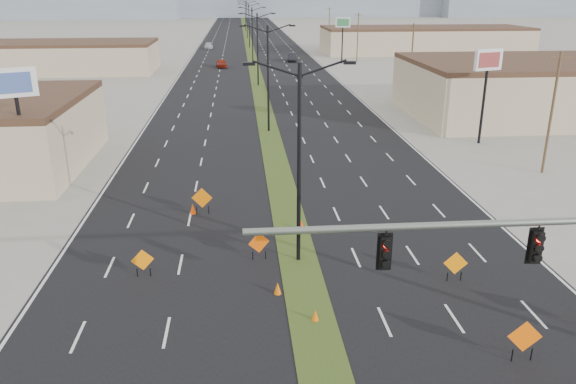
{
  "coord_description": "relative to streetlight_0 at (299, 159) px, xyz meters",
  "views": [
    {
      "loc": [
        -2.77,
        -13.78,
        13.1
      ],
      "look_at": [
        -0.4,
        13.5,
        3.2
      ],
      "focal_mm": 35.0,
      "sensor_mm": 36.0,
      "label": 1
    }
  ],
  "objects": [
    {
      "name": "construction_sign_1",
      "position": [
        -2.0,
        0.28,
        -4.54
      ],
      "size": [
        1.09,
        0.39,
        1.51
      ],
      "rotation": [
        0.0,
        0.0,
        0.31
      ],
      "color": "#D74A04",
      "rests_on": "ground"
    },
    {
      "name": "cone_1",
      "position": [
        0.13,
        -5.66,
        -5.15
      ],
      "size": [
        0.36,
        0.36,
        0.53
      ],
      "primitive_type": "cone",
      "rotation": [
        0.0,
        0.0,
        0.15
      ],
      "color": "#EC6004",
      "rests_on": "ground"
    },
    {
      "name": "utility_pole_2",
      "position": [
        20.0,
        83.0,
        -0.74
      ],
      "size": [
        1.6,
        0.2,
        9.0
      ],
      "color": "#4C3823",
      "rests_on": "ground"
    },
    {
      "name": "cone_2",
      "position": [
        0.56,
        3.76,
        -5.1
      ],
      "size": [
        0.48,
        0.48,
        0.63
      ],
      "primitive_type": "cone",
      "rotation": [
        0.0,
        0.0,
        0.32
      ],
      "color": "#ED3B04",
      "rests_on": "ground"
    },
    {
      "name": "streetlight_2",
      "position": [
        0.0,
        56.0,
        0.0
      ],
      "size": [
        5.15,
        0.24,
        10.02
      ],
      "color": "black",
      "rests_on": "ground"
    },
    {
      "name": "building_se_near",
      "position": [
        34.0,
        33.0,
        -2.67
      ],
      "size": [
        36.0,
        18.0,
        5.5
      ],
      "primitive_type": "cube",
      "color": "tan",
      "rests_on": "ground"
    },
    {
      "name": "utility_pole_3",
      "position": [
        20.0,
        118.0,
        -0.74
      ],
      "size": [
        1.6,
        0.2,
        9.0
      ],
      "color": "#4C3823",
      "rests_on": "ground"
    },
    {
      "name": "car_far",
      "position": [
        -9.64,
        110.61,
        -4.77
      ],
      "size": [
        1.89,
        4.51,
        1.3
      ],
      "primitive_type": "imported",
      "rotation": [
        0.0,
        0.0,
        0.02
      ],
      "color": "#B6BBC0",
      "rests_on": "ground"
    },
    {
      "name": "cone_3",
      "position": [
        -5.85,
        6.85,
        -5.08
      ],
      "size": [
        0.51,
        0.51,
        0.68
      ],
      "primitive_type": "cone",
      "rotation": [
        0.0,
        0.0,
        0.29
      ],
      "color": "#E74404",
      "rests_on": "ground"
    },
    {
      "name": "construction_sign_4",
      "position": [
        7.45,
        -9.0,
        -4.41
      ],
      "size": [
        1.28,
        0.15,
        1.71
      ],
      "rotation": [
        0.0,
        0.0,
        -0.08
      ],
      "color": "#FD5F05",
      "rests_on": "ground"
    },
    {
      "name": "pole_sign_east_far",
      "position": [
        16.59,
        80.37,
        1.29
      ],
      "size": [
        2.69,
        1.16,
        8.32
      ],
      "rotation": [
        0.0,
        0.0,
        -0.31
      ],
      "color": "black",
      "rests_on": "ground"
    },
    {
      "name": "car_mid",
      "position": [
        7.61,
        84.53,
        -4.62
      ],
      "size": [
        2.12,
        4.97,
        1.6
      ],
      "primitive_type": "imported",
      "rotation": [
        0.0,
        0.0,
        -0.09
      ],
      "color": "black",
      "rests_on": "ground"
    },
    {
      "name": "utility_pole_1",
      "position": [
        20.0,
        48.0,
        -0.74
      ],
      "size": [
        1.6,
        0.2,
        9.0
      ],
      "color": "#4C3823",
      "rests_on": "ground"
    },
    {
      "name": "pole_sign_west",
      "position": [
        -16.99,
        11.26,
        1.44
      ],
      "size": [
        2.67,
        1.45,
        8.49
      ],
      "rotation": [
        0.0,
        0.0,
        0.42
      ],
      "color": "black",
      "rests_on": "ground"
    },
    {
      "name": "construction_sign_0",
      "position": [
        -7.64,
        -1.09,
        -4.59
      ],
      "size": [
        1.06,
        0.26,
        1.43
      ],
      "rotation": [
        0.0,
        0.0,
        0.21
      ],
      "color": "orange",
      "rests_on": "ground"
    },
    {
      "name": "pole_sign_east_near",
      "position": [
        18.71,
        21.82,
        1.29
      ],
      "size": [
        2.7,
        1.11,
        8.31
      ],
      "rotation": [
        0.0,
        0.0,
        0.29
      ],
      "color": "black",
      "rests_on": "ground"
    },
    {
      "name": "streetlight_3",
      "position": [
        0.0,
        84.0,
        0.0
      ],
      "size": [
        5.15,
        0.24,
        10.02
      ],
      "color": "black",
      "rests_on": "ground"
    },
    {
      "name": "construction_sign_3",
      "position": [
        7.17,
        -2.83,
        -4.53
      ],
      "size": [
        1.14,
        0.14,
        1.52
      ],
      "rotation": [
        0.0,
        0.0,
        -0.09
      ],
      "color": "orange",
      "rests_on": "ground"
    },
    {
      "name": "streetlight_4",
      "position": [
        0.0,
        112.0,
        0.0
      ],
      "size": [
        5.15,
        0.24,
        10.02
      ],
      "color": "black",
      "rests_on": "ground"
    },
    {
      "name": "construction_sign_2",
      "position": [
        -5.25,
        6.8,
        -4.42
      ],
      "size": [
        1.27,
        0.17,
        1.69
      ],
      "rotation": [
        0.0,
        0.0,
        -0.1
      ],
      "color": "#DD6604",
      "rests_on": "ground"
    },
    {
      "name": "median_strip",
      "position": [
        0.0,
        88.0,
        -5.42
      ],
      "size": [
        2.0,
        400.0,
        0.04
      ],
      "primitive_type": "cube",
      "color": "#334E1C",
      "rests_on": "ground"
    },
    {
      "name": "building_se_far",
      "position": [
        38.0,
        98.0,
        -2.92
      ],
      "size": [
        44.0,
        16.0,
        5.0
      ],
      "primitive_type": "cube",
      "color": "tan",
      "rests_on": "ground"
    },
    {
      "name": "streetlight_6",
      "position": [
        0.0,
        168.0,
        0.0
      ],
      "size": [
        5.15,
        0.24,
        10.02
      ],
      "color": "black",
      "rests_on": "ground"
    },
    {
      "name": "building_sw_far",
      "position": [
        -32.0,
        73.0,
        -3.17
      ],
      "size": [
        30.0,
        14.0,
        4.5
      ],
      "primitive_type": "cube",
      "color": "tan",
      "rests_on": "ground"
    },
    {
      "name": "utility_pole_0",
      "position": [
        20.0,
        13.0,
        -0.74
      ],
      "size": [
        1.6,
        0.2,
        9.0
      ],
      "color": "#4C3823",
      "rests_on": "ground"
    },
    {
      "name": "cone_0",
      "position": [
        -1.3,
        -3.31,
        -5.13
      ],
      "size": [
        0.37,
        0.37,
        0.59
      ],
      "primitive_type": "cone",
      "rotation": [
        0.0,
        0.0,
        -0.05
      ],
      "color": "#DA5E04",
      "rests_on": "ground"
    },
    {
      "name": "car_left",
      "position": [
        -5.77,
        76.53,
        -4.69
      ],
      "size": [
        2.16,
        4.41,
        1.45
      ],
      "primitive_type": "imported",
      "rotation": [
        0.0,
        0.0,
        0.11
      ],
      "color": "maroon",
      "rests_on": "ground"
    },
    {
      "name": "streetlight_0",
      "position": [
        0.0,
        0.0,
        0.0
      ],
      "size": [
        5.15,
        0.24,
        10.02
      ],
      "color": "black",
      "rests_on": "ground"
    },
    {
      "name": "road_surface",
      "position": [
        0.0,
        88.0,
        -5.42
      ],
      "size": [
        25.0,
        400.0,
        0.02
      ],
      "primitive_type": "cube",
      "color": "black",
      "rests_on": "ground"
    },
    {
      "name": "streetlight_5",
      "position": [
        0.0,
        140.0,
        0.0
      ],
      "size": [
        5.15,
        0.24,
        10.02
      ],
      "color": "black",
      "rests_on": "ground"
    },
    {
      "name": "streetlight_1",
      "position": [
        0.0,
        28.0,
        0.0
      ],
      "size": [
        5.15,
        0.24,
        10.02
      ],
      "color": "black",
      "rests_on": "ground"
    }
  ]
}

